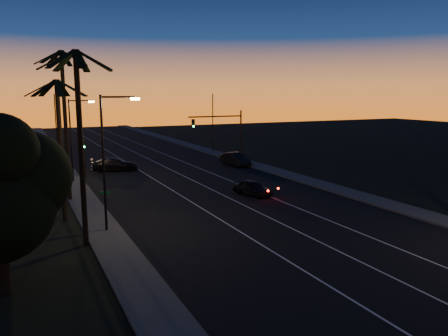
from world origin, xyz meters
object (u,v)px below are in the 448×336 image
right_car (235,159)px  cross_car (115,164)px  lead_car (253,188)px  signal_mast (224,129)px

right_car → cross_car: right_car is taller
right_car → lead_car: bearing=-111.5°
right_car → cross_car: size_ratio=0.90×
lead_car → cross_car: bearing=115.6°
lead_car → right_car: size_ratio=0.92×
lead_car → right_car: 16.50m
lead_car → right_car: right_car is taller
signal_mast → lead_car: bearing=-105.9°
lead_car → right_car: bearing=68.5°
cross_car → right_car: bearing=-10.0°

